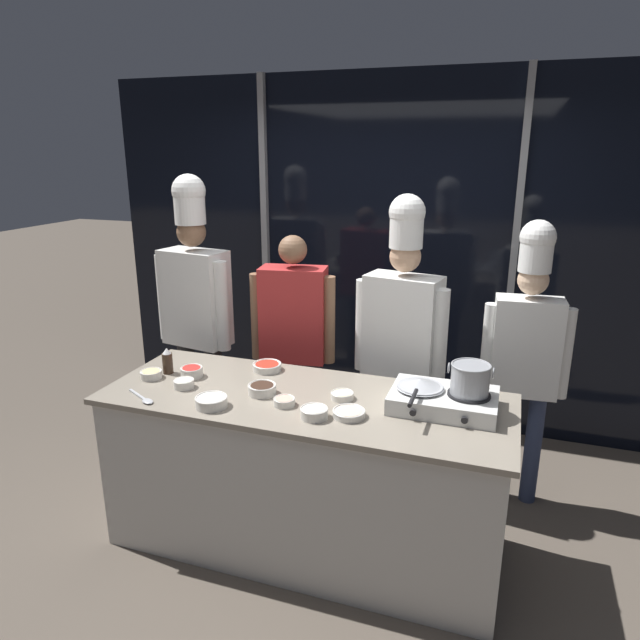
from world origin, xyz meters
TOP-DOWN VIEW (x-y plane):
  - ground_plane at (0.00, 0.00)m, footprint 24.00×24.00m
  - window_wall_back at (0.00, 1.75)m, footprint 4.58×0.09m
  - demo_counter at (0.00, 0.00)m, footprint 2.16×0.81m
  - portable_stove at (0.71, 0.09)m, footprint 0.52×0.37m
  - frying_pan at (0.59, 0.09)m, footprint 0.24×0.42m
  - stock_pot at (0.83, 0.09)m, footprint 0.22×0.19m
  - squeeze_bottle_soy at (-0.86, 0.05)m, footprint 0.06×0.06m
  - prep_bowl_bean_sprouts at (-0.66, -0.10)m, footprint 0.11×0.11m
  - prep_bowl_chicken at (0.29, -0.15)m, footprint 0.16×0.16m
  - prep_bowl_bell_pepper at (-0.70, 0.05)m, footprint 0.13×0.13m
  - prep_bowl_rice at (-0.40, -0.27)m, footprint 0.16×0.16m
  - prep_bowl_garlic at (0.13, -0.21)m, footprint 0.14×0.14m
  - prep_bowl_noodles at (0.19, 0.04)m, footprint 0.12×0.12m
  - prep_bowl_chili_flakes at (-0.34, 0.28)m, footprint 0.17×0.17m
  - prep_bowl_shrimp at (-0.06, -0.13)m, footprint 0.11×0.11m
  - prep_bowl_soy_glaze at (-0.23, -0.04)m, footprint 0.15×0.15m
  - prep_bowl_ginger at (-0.91, -0.05)m, footprint 0.12×0.12m
  - serving_spoon_slotted at (-0.77, -0.32)m, footprint 0.23×0.14m
  - chef_head at (-1.09, 0.76)m, footprint 0.60×0.31m
  - person_guest at (-0.37, 0.79)m, footprint 0.56×0.29m
  - chef_sous at (0.37, 0.74)m, footprint 0.58×0.31m
  - chef_line at (1.09, 0.83)m, footprint 0.51×0.23m

SIDE VIEW (x-z plane):
  - ground_plane at x=0.00m, z-range 0.00..0.00m
  - demo_counter at x=0.00m, z-range 0.00..0.90m
  - serving_spoon_slotted at x=-0.77m, z-range 0.90..0.91m
  - prep_bowl_chicken at x=0.29m, z-range 0.90..0.94m
  - prep_bowl_noodles at x=0.19m, z-range 0.90..0.94m
  - prep_bowl_shrimp at x=-0.06m, z-range 0.90..0.94m
  - prep_bowl_chili_flakes at x=-0.34m, z-range 0.90..0.95m
  - prep_bowl_ginger at x=-0.91m, z-range 0.90..0.95m
  - prep_bowl_bean_sprouts at x=-0.66m, z-range 0.90..0.95m
  - prep_bowl_garlic at x=0.13m, z-range 0.90..0.95m
  - prep_bowl_soy_glaze at x=-0.23m, z-range 0.90..0.96m
  - prep_bowl_rice at x=-0.40m, z-range 0.90..0.96m
  - prep_bowl_bell_pepper at x=-0.70m, z-range 0.90..0.96m
  - portable_stove at x=0.71m, z-range 0.90..1.00m
  - squeeze_bottle_soy at x=-0.86m, z-range 0.90..1.05m
  - person_guest at x=-0.37m, z-range 0.17..1.79m
  - frying_pan at x=0.59m, z-range 1.00..1.04m
  - chef_line at x=1.09m, z-range 0.15..1.92m
  - stock_pot at x=0.83m, z-range 1.00..1.16m
  - chef_sous at x=0.37m, z-range 0.14..2.04m
  - chef_head at x=-1.09m, z-range 0.16..2.15m
  - window_wall_back at x=0.00m, z-range 0.00..2.70m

